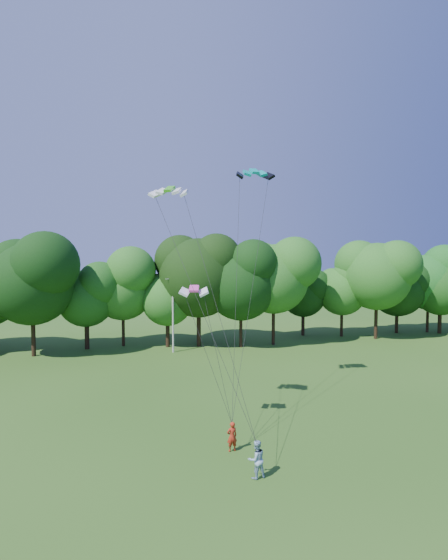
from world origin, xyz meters
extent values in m
plane|color=#265015|center=(0.00, 0.00, 0.00)|extent=(160.00, 160.00, 0.00)
cylinder|color=#B2B2A9|center=(-1.29, 32.53, 4.31)|extent=(0.22, 0.22, 8.61)
cube|color=#B2B2A9|center=(-1.29, 32.53, 8.40)|extent=(1.65, 0.65, 0.08)
imported|color=#B02A16|center=(-0.78, 6.84, 0.85)|extent=(0.69, 0.52, 1.70)
imported|color=#99BAD4|center=(-0.31, 3.68, 0.96)|extent=(1.06, 0.90, 1.92)
cube|color=#059C93|center=(3.03, 15.29, 17.44)|extent=(2.84, 1.39, 0.63)
cube|color=green|center=(-3.79, 11.04, 15.29)|extent=(2.60, 1.92, 0.53)
cube|color=#EC41AB|center=(-2.49, 9.58, 9.11)|extent=(1.89, 1.22, 0.40)
cylinder|color=black|center=(2.11, 35.05, 2.63)|extent=(0.48, 0.48, 5.25)
ellipsoid|color=black|center=(2.11, 35.05, 9.55)|extent=(10.50, 10.50, 11.46)
cylinder|color=#341D15|center=(35.62, 37.18, 2.17)|extent=(0.50, 0.50, 4.34)
ellipsoid|color=#1A571B|center=(35.62, 37.18, 7.89)|extent=(8.68, 8.68, 9.47)
camera|label=1|loc=(-6.64, -16.65, 11.24)|focal=28.00mm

